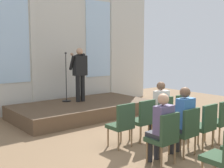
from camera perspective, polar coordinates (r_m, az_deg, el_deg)
ground_plane at (r=6.04m, az=14.99°, el=-12.84°), size 13.63×13.63×0.00m
rear_partition at (r=9.71m, az=-10.66°, el=7.34°), size 8.12×0.14×4.16m
stage_platform at (r=8.70m, az=-6.11°, el=-5.13°), size 4.14×2.18×0.40m
speaker at (r=8.78m, az=-6.62°, el=2.74°), size 0.52×0.69×1.68m
mic_stand at (r=8.92m, az=-9.30°, el=-1.38°), size 0.28×0.28×1.55m
chair_r0_c0 at (r=5.81m, az=2.12°, el=-7.87°), size 0.46×0.44×0.94m
chair_r0_c1 at (r=6.22m, az=6.43°, el=-6.89°), size 0.46×0.44×0.94m
chair_r0_c2 at (r=6.67m, az=10.16°, el=-6.01°), size 0.46×0.44×0.94m
audience_r0_c2 at (r=6.69m, az=9.66°, el=-4.37°), size 0.36×0.39×1.29m
chair_r0_c3 at (r=7.14m, az=13.41°, el=-5.23°), size 0.46×0.44×0.94m
chair_r1_c0 at (r=5.06m, az=10.70°, el=-10.27°), size 0.46×0.44×0.94m
audience_r1_c0 at (r=5.06m, az=10.01°, el=-8.18°), size 0.36×0.39×1.27m
chair_r1_c1 at (r=5.53m, az=14.88°, el=-8.88°), size 0.46×0.44×0.94m
audience_r1_c1 at (r=5.52m, az=14.27°, el=-6.68°), size 0.36×0.39×1.33m
chair_r1_c2 at (r=6.03m, az=18.36°, el=-7.67°), size 0.46×0.44×0.94m
chair_r1_c3 at (r=6.55m, az=21.29°, el=-6.64°), size 0.46×0.44×0.94m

